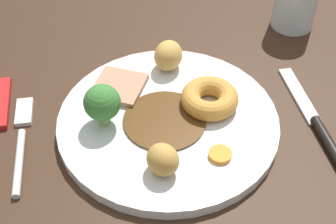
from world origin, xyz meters
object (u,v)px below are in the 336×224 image
roast_potato_right (168,56)px  fork (21,140)px  yorkshire_pudding (210,98)px  carrot_coin_front (220,154)px  meat_slice_main (119,87)px  dinner_plate (168,122)px  broccoli_floret (102,103)px  knife (318,125)px  roast_potato_left (163,160)px

roast_potato_right → fork: 21.31cm
yorkshire_pudding → carrot_coin_front: yorkshire_pudding is taller
meat_slice_main → yorkshire_pudding: (10.44, -5.17, 0.80)cm
roast_potato_right → carrot_coin_front: bearing=-80.9°
dinner_plate → roast_potato_right: 9.87cm
broccoli_floret → knife: size_ratio=0.29×
dinner_plate → carrot_coin_front: bearing=-57.1°
dinner_plate → carrot_coin_front: carrot_coin_front is taller
dinner_plate → broccoli_floret: (-7.50, 0.77, 3.83)cm
meat_slice_main → yorkshire_pudding: size_ratio=0.86×
roast_potato_left → dinner_plate: bearing=74.7°
meat_slice_main → fork: 13.58cm
meat_slice_main → broccoli_floret: broccoli_floret is taller
roast_potato_left → yorkshire_pudding: bearing=49.7°
meat_slice_main → roast_potato_left: roast_potato_left is taller
carrot_coin_front → roast_potato_left: bearing=-173.9°
yorkshire_pudding → broccoli_floret: broccoli_floret is taller
meat_slice_main → roast_potato_right: size_ratio=1.42×
yorkshire_pudding → broccoli_floret: bearing=-178.4°
meat_slice_main → fork: (-12.32, -5.54, -1.41)cm
roast_potato_left → knife: (19.74, 3.84, -2.72)cm
roast_potato_right → meat_slice_main: bearing=-156.7°
yorkshire_pudding → broccoli_floret: size_ratio=1.31×
meat_slice_main → fork: bearing=-155.8°
roast_potato_right → broccoli_floret: (-9.39, -8.54, 1.15)cm
yorkshire_pudding → roast_potato_right: bearing=113.0°
roast_potato_right → fork: roast_potato_right is taller
yorkshire_pudding → carrot_coin_front: (-0.88, -8.08, -0.93)cm
broccoli_floret → fork: broccoli_floret is taller
roast_potato_right → knife: bearing=-39.8°
dinner_plate → yorkshire_pudding: (5.36, 1.13, 1.90)cm
carrot_coin_front → broccoli_floret: 14.54cm
meat_slice_main → broccoli_floret: bearing=-113.6°
dinner_plate → carrot_coin_front: 8.33cm
dinner_plate → roast_potato_right: size_ratio=6.25×
carrot_coin_front → knife: carrot_coin_front is taller
broccoli_floret → fork: size_ratio=0.35×
yorkshire_pudding → carrot_coin_front: size_ratio=2.69×
meat_slice_main → broccoli_floret: size_ratio=1.12×
roast_potato_right → fork: (-19.29, -8.55, -2.99)cm
knife → roast_potato_left: bearing=101.1°
carrot_coin_front → dinner_plate: bearing=122.9°
roast_potato_right → fork: bearing=-156.1°
roast_potato_right → carrot_coin_front: size_ratio=1.62×
roast_potato_right → knife: 20.72cm
knife → roast_potato_right: bearing=50.3°
roast_potato_left → roast_potato_right: (3.98, 16.96, 0.21)cm
meat_slice_main → roast_potato_left: 14.34cm
fork → knife: 35.35cm
dinner_plate → fork: (-17.40, 0.76, -0.31)cm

